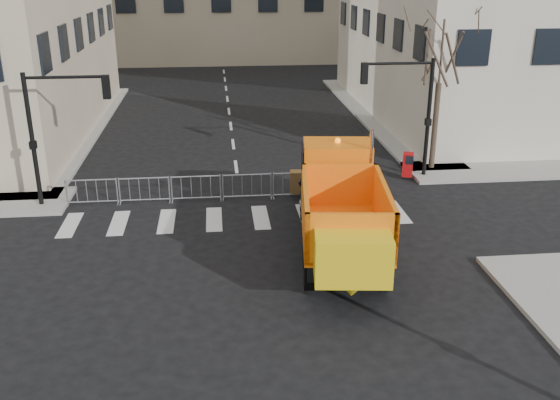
{
  "coord_description": "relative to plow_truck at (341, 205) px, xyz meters",
  "views": [
    {
      "loc": [
        -0.9,
        -16.76,
        9.27
      ],
      "look_at": [
        1.14,
        2.5,
        1.85
      ],
      "focal_mm": 40.0,
      "sensor_mm": 36.0,
      "label": 1
    }
  ],
  "objects": [
    {
      "name": "ground",
      "position": [
        -3.12,
        -2.07,
        -1.75
      ],
      "size": [
        120.0,
        120.0,
        0.0
      ],
      "primitive_type": "plane",
      "color": "black",
      "rests_on": "ground"
    },
    {
      "name": "street_tree",
      "position": [
        6.08,
        8.43,
        2.0
      ],
      "size": [
        3.0,
        3.0,
        7.5
      ],
      "primitive_type": null,
      "color": "#382B21",
      "rests_on": "ground"
    },
    {
      "name": "sidewalk_back",
      "position": [
        -3.12,
        6.43,
        -1.68
      ],
      "size": [
        64.0,
        5.0,
        0.15
      ],
      "primitive_type": "cube",
      "color": "gray",
      "rests_on": "ground"
    },
    {
      "name": "cop_b",
      "position": [
        0.09,
        4.93,
        -0.92
      ],
      "size": [
        0.84,
        0.67,
        1.67
      ],
      "primitive_type": "imported",
      "rotation": [
        0.0,
        0.0,
        3.19
      ],
      "color": "black",
      "rests_on": "ground"
    },
    {
      "name": "crowd_barriers",
      "position": [
        -3.87,
        5.53,
        -1.2
      ],
      "size": [
        12.6,
        0.6,
        1.1
      ],
      "primitive_type": null,
      "color": "#9EA0A5",
      "rests_on": "ground"
    },
    {
      "name": "newspaper_box",
      "position": [
        4.54,
        7.24,
        -1.05
      ],
      "size": [
        0.56,
        0.53,
        1.1
      ],
      "primitive_type": "cube",
      "rotation": [
        0.0,
        0.0,
        -0.35
      ],
      "color": "#B90E10",
      "rests_on": "sidewalk_back"
    },
    {
      "name": "plow_truck",
      "position": [
        0.0,
        0.0,
        0.0
      ],
      "size": [
        4.0,
        10.4,
        3.94
      ],
      "rotation": [
        0.0,
        0.0,
        1.45
      ],
      "color": "black",
      "rests_on": "ground"
    },
    {
      "name": "traffic_light_right",
      "position": [
        5.38,
        7.43,
        0.95
      ],
      "size": [
        0.18,
        0.18,
        5.4
      ],
      "primitive_type": "cylinder",
      "color": "black",
      "rests_on": "ground"
    },
    {
      "name": "cop_c",
      "position": [
        1.19,
        4.93,
        -0.85
      ],
      "size": [
        1.02,
        1.08,
        1.8
      ],
      "primitive_type": "imported",
      "rotation": [
        0.0,
        0.0,
        4.0
      ],
      "color": "black",
      "rests_on": "ground"
    },
    {
      "name": "worker",
      "position": [
        -12.03,
        7.57,
        -0.7
      ],
      "size": [
        1.18,
        0.69,
        1.81
      ],
      "primitive_type": "imported",
      "rotation": [
        0.0,
        0.0,
        0.02
      ],
      "color": "yellow",
      "rests_on": "sidewalk_back"
    },
    {
      "name": "traffic_light_left",
      "position": [
        -11.12,
        5.43,
        0.95
      ],
      "size": [
        0.18,
        0.18,
        5.4
      ],
      "primitive_type": "cylinder",
      "color": "black",
      "rests_on": "ground"
    },
    {
      "name": "cop_a",
      "position": [
        -0.6,
        3.97,
        -0.86
      ],
      "size": [
        0.76,
        0.63,
        1.79
      ],
      "primitive_type": "imported",
      "rotation": [
        0.0,
        0.0,
        3.49
      ],
      "color": "black",
      "rests_on": "ground"
    }
  ]
}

